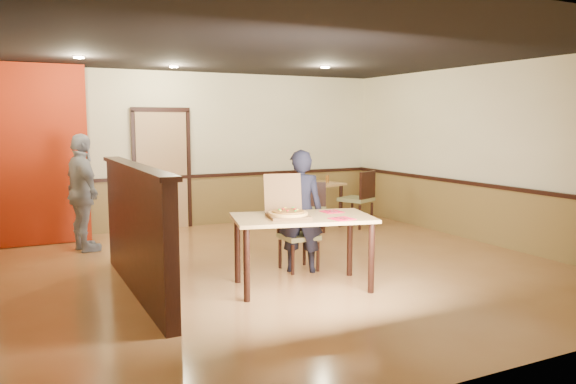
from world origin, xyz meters
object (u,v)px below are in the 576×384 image
object	(u,v)px
side_chair_left	(313,204)
side_chair_right	(360,197)
main_table	(302,226)
diner	(300,211)
condiment	(327,179)
diner_chair	(296,232)
passerby	(83,193)
pizza_box	(287,212)
side_table	(320,192)

from	to	relation	value
side_chair_left	side_chair_right	distance (m)	0.96
main_table	side_chair_right	world-z (taller)	side_chair_right
diner	condiment	xyz separation A→B (m)	(2.04, 2.80, 0.06)
diner_chair	side_chair_left	distance (m)	2.50
diner_chair	side_chair_right	size ratio (longest dim) A/B	0.86
main_table	passerby	xyz separation A→B (m)	(-2.02, 3.09, 0.14)
diner	pizza_box	bearing A→B (deg)	82.43
diner_chair	side_chair_right	distance (m)	3.13
side_chair_right	passerby	xyz separation A→B (m)	(-4.71, 0.25, 0.31)
side_table	passerby	world-z (taller)	passerby
diner_chair	diner	size ratio (longest dim) A/B	0.57
side_table	condiment	world-z (taller)	condiment
diner	passerby	xyz separation A→B (m)	(-2.33, 2.45, 0.09)
side_chair_left	side_table	size ratio (longest dim) A/B	0.98
diner_chair	side_table	bearing A→B (deg)	54.39
diner	passerby	world-z (taller)	passerby
main_table	passerby	bearing A→B (deg)	136.91
side_chair_left	condiment	size ratio (longest dim) A/B	6.11
side_chair_left	diner	size ratio (longest dim) A/B	0.57
diner	side_chair_right	bearing A→B (deg)	-105.60
passerby	diner	bearing A→B (deg)	-148.77
side_table	diner	size ratio (longest dim) A/B	0.58
passerby	pizza_box	world-z (taller)	passerby
pizza_box	condiment	bearing A→B (deg)	66.13
diner_chair	diner	xyz separation A→B (m)	(-0.02, -0.14, 0.30)
diner	main_table	bearing A→B (deg)	95.68
diner_chair	side_chair_right	world-z (taller)	side_chair_right
condiment	diner	bearing A→B (deg)	-126.11
main_table	condiment	world-z (taller)	condiment
side_table	side_chair_left	bearing A→B (deg)	-128.17
side_chair_left	passerby	size ratio (longest dim) A/B	0.51
main_table	condiment	size ratio (longest dim) A/B	11.96
side_chair_left	passerby	distance (m)	3.77
side_chair_left	pizza_box	size ratio (longest dim) A/B	1.45
side_chair_left	side_chair_right	xyz separation A→B (m)	(0.96, -0.01, 0.08)
side_chair_left	main_table	bearing A→B (deg)	84.82
diner	condiment	size ratio (longest dim) A/B	10.80
main_table	side_chair_left	bearing A→B (deg)	72.51
side_table	pizza_box	bearing A→B (deg)	-124.84
side_chair_right	side_table	xyz separation A→B (m)	(-0.48, 0.62, 0.03)
side_chair_right	diner	world-z (taller)	diner
main_table	side_table	distance (m)	4.10
passerby	condiment	distance (m)	4.39
main_table	passerby	size ratio (longest dim) A/B	1.00
side_chair_left	diner	xyz separation A→B (m)	(-1.41, -2.21, 0.30)
side_chair_right	condiment	bearing A→B (deg)	-85.85
passerby	condiment	size ratio (longest dim) A/B	12.01
diner_chair	side_chair_left	size ratio (longest dim) A/B	1.00
main_table	side_table	world-z (taller)	main_table
main_table	side_chair_right	xyz separation A→B (m)	(2.69, 2.84, -0.17)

